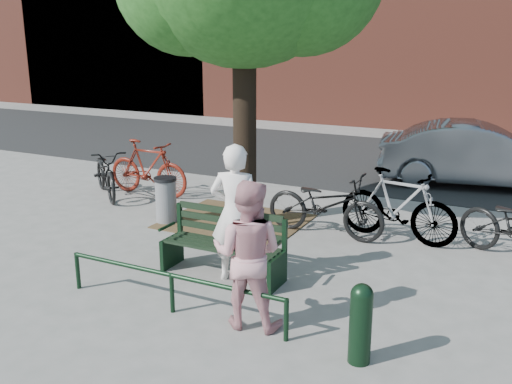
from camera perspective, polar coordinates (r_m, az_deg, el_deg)
The scene contains 14 objects.
ground at distance 8.04m, azimuth -3.38°, elevation -8.39°, with size 90.00×90.00×0.00m, color gray.
dirt_pit at distance 10.29m, azimuth -2.07°, elevation -2.94°, with size 2.40×2.00×0.02m, color brown.
road at distance 15.65m, azimuth 12.41°, elevation 3.05°, with size 40.00×7.00×0.01m, color black.
park_bench at distance 7.93m, azimuth -3.15°, elevation -5.02°, with size 1.74×0.54×0.97m.
guard_railing at distance 6.96m, azimuth -8.44°, elevation -8.81°, with size 3.06×0.06×0.51m.
person_left at distance 7.60m, azimuth -2.08°, elevation -2.17°, with size 0.69×0.45×1.89m, color white.
person_right at distance 6.44m, azimuth -0.84°, elevation -6.26°, with size 0.84×0.65×1.72m, color #CC8C92.
bollard at distance 5.97m, azimuth 10.42°, elevation -12.55°, with size 0.23×0.23×0.86m.
litter_bin at distance 10.27m, azimuth -8.99°, elevation -0.77°, with size 0.41×0.41×0.83m.
bicycle_a at distance 12.21m, azimuth -14.78°, elevation 1.91°, with size 0.68×1.94×1.02m, color black.
bicycle_b at distance 12.10m, azimuth -10.76°, elevation 2.39°, with size 0.55×1.94×1.17m, color #60170D.
bicycle_c at distance 9.51m, azimuth 6.93°, elevation -1.26°, with size 0.71×2.05×1.08m, color black.
bicycle_d at distance 9.49m, azimuth 14.01°, elevation -1.30°, with size 0.56×1.97×1.18m, color gray.
parked_car at distance 13.51m, azimuth 21.37°, elevation 3.48°, with size 1.50×4.29×1.41m, color slate.
Camera 1 is at (3.73, -6.36, 3.23)m, focal length 40.00 mm.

